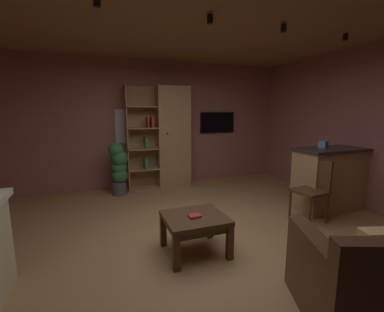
{
  "coord_description": "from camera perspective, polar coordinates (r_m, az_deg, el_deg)",
  "views": [
    {
      "loc": [
        -1.18,
        -2.8,
        1.64
      ],
      "look_at": [
        0.0,
        0.4,
        1.05
      ],
      "focal_mm": 24.64,
      "sensor_mm": 36.0,
      "label": 1
    }
  ],
  "objects": [
    {
      "name": "track_light_spot_4",
      "position": [
        4.45,
        30.25,
        21.38
      ],
      "size": [
        0.07,
        0.07,
        0.09
      ],
      "primitive_type": "cylinder",
      "color": "black"
    },
    {
      "name": "kitchen_bar_counter",
      "position": [
        5.04,
        28.33,
        -4.22
      ],
      "size": [
        1.39,
        0.61,
        1.03
      ],
      "color": "#A87F51",
      "rests_on": "ground"
    },
    {
      "name": "tissue_box",
      "position": [
        4.87,
        26.51,
        2.29
      ],
      "size": [
        0.15,
        0.15,
        0.11
      ],
      "primitive_type": "cube",
      "rotation": [
        0.0,
        0.0,
        0.36
      ],
      "color": "#598CBF",
      "rests_on": "kitchen_bar_counter"
    },
    {
      "name": "floor",
      "position": [
        3.45,
        2.42,
        -18.71
      ],
      "size": [
        5.99,
        5.8,
        0.02
      ],
      "primitive_type": "cube",
      "color": "#A37A4C",
      "rests_on": "ground"
    },
    {
      "name": "track_light_spot_3",
      "position": [
        3.73,
        19.23,
        24.67
      ],
      "size": [
        0.07,
        0.07,
        0.09
      ],
      "primitive_type": "cylinder",
      "color": "black"
    },
    {
      "name": "coffee_table",
      "position": [
        3.13,
        0.63,
        -14.3
      ],
      "size": [
        0.7,
        0.63,
        0.45
      ],
      "color": "#4C331E",
      "rests_on": "ground"
    },
    {
      "name": "table_book_0",
      "position": [
        3.06,
        0.58,
        -12.86
      ],
      "size": [
        0.14,
        0.11,
        0.03
      ],
      "primitive_type": "cube",
      "rotation": [
        0.0,
        0.0,
        0.03
      ],
      "color": "#B22D2D",
      "rests_on": "coffee_table"
    },
    {
      "name": "dining_chair",
      "position": [
        4.33,
        24.81,
        -5.96
      ],
      "size": [
        0.47,
        0.47,
        0.92
      ],
      "color": "#4C331E",
      "rests_on": "ground"
    },
    {
      "name": "wall_mounted_tv",
      "position": [
        6.29,
        5.48,
        7.27
      ],
      "size": [
        0.85,
        0.06,
        0.48
      ],
      "color": "black"
    },
    {
      "name": "ceiling",
      "position": [
        3.22,
        2.82,
        29.18
      ],
      "size": [
        5.99,
        5.8,
        0.02
      ],
      "primitive_type": "cube",
      "color": "#8E6B47"
    },
    {
      "name": "bookshelf_cabinet",
      "position": [
        5.68,
        -5.0,
        3.93
      ],
      "size": [
        1.33,
        0.41,
        2.14
      ],
      "color": "#A87F51",
      "rests_on": "ground"
    },
    {
      "name": "track_light_spot_1",
      "position": [
        2.94,
        -19.89,
        28.91
      ],
      "size": [
        0.07,
        0.07,
        0.09
      ],
      "primitive_type": "cylinder",
      "color": "black"
    },
    {
      "name": "track_light_spot_2",
      "position": [
        3.26,
        3.92,
        27.44
      ],
      "size": [
        0.07,
        0.07,
        0.09
      ],
      "primitive_type": "cylinder",
      "color": "black"
    },
    {
      "name": "wall_back",
      "position": [
        5.85,
        -8.64,
        6.84
      ],
      "size": [
        6.11,
        0.06,
        2.7
      ],
      "primitive_type": "cube",
      "color": "#9E5B56",
      "rests_on": "ground"
    },
    {
      "name": "potted_floor_plant",
      "position": [
        5.34,
        -15.6,
        -2.29
      ],
      "size": [
        0.37,
        0.36,
        1.04
      ],
      "color": "#4C4C51",
      "rests_on": "ground"
    },
    {
      "name": "window_pane_back",
      "position": [
        5.76,
        -12.48,
        6.33
      ],
      "size": [
        0.76,
        0.01,
        0.7
      ],
      "primitive_type": "cube",
      "color": "white"
    },
    {
      "name": "wall_right",
      "position": [
        5.06,
        36.21,
        4.63
      ],
      "size": [
        0.06,
        5.8,
        2.7
      ],
      "primitive_type": "cube",
      "color": "#9E5B56",
      "rests_on": "ground"
    }
  ]
}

